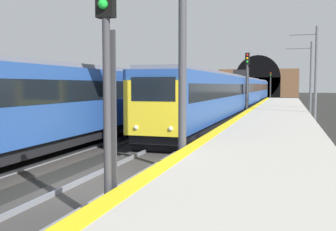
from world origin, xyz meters
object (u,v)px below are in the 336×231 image
railway_signal_near (107,75)px  catenary_mast_far (315,75)px  catenary_mast_near (310,79)px  railway_signal_far (270,83)px  train_main_approaching (241,92)px  train_adjacent_platform (149,96)px  overhead_signal_gantry (78,13)px  railway_signal_mid (247,80)px

railway_signal_near → catenary_mast_far: catenary_mast_far is taller
catenary_mast_near → railway_signal_far: bearing=6.8°
train_main_approaching → catenary_mast_far: (-15.47, -7.35, 1.59)m
catenary_mast_near → train_adjacent_platform: bearing=135.7°
railway_signal_far → catenary_mast_near: size_ratio=0.83×
train_main_approaching → train_adjacent_platform: 21.06m
train_main_approaching → overhead_signal_gantry: 34.63m
railway_signal_far → catenary_mast_far: 53.50m
train_adjacent_platform → railway_signal_far: railway_signal_far is taller
railway_signal_near → railway_signal_far: (77.98, 0.00, 0.20)m
train_main_approaching → railway_signal_near: size_ratio=11.46×
train_adjacent_platform → railway_signal_far: size_ratio=7.00×
railway_signal_mid → catenary_mast_near: 6.13m
train_main_approaching → railway_signal_far: size_ratio=10.75×
railway_signal_near → railway_signal_far: bearing=-180.0°
railway_signal_mid → catenary_mast_near: size_ratio=0.84×
railway_signal_near → catenary_mast_near: size_ratio=0.78×
railway_signal_near → catenary_mast_near: catenary_mast_near is taller
catenary_mast_near → catenary_mast_far: catenary_mast_far is taller
train_main_approaching → railway_signal_mid: (-11.35, -1.81, 1.29)m
railway_signal_mid → catenary_mast_far: (-4.12, -5.54, 0.30)m
train_adjacent_platform → catenary_mast_near: size_ratio=5.79×
train_main_approaching → catenary_mast_near: size_ratio=8.89×
catenary_mast_far → railway_signal_mid: bearing=53.4°
railway_signal_far → railway_signal_near: bearing=0.0°
train_main_approaching → catenary_mast_far: 17.20m
train_main_approaching → railway_signal_near: railway_signal_near is taller
train_main_approaching → railway_signal_far: 37.81m
railway_signal_mid → overhead_signal_gantry: bearing=-9.7°
train_adjacent_platform → railway_signal_mid: bearing=-33.2°
railway_signal_far → train_main_approaching: bearing=-2.7°
train_main_approaching → catenary_mast_near: catenary_mast_near is taller
catenary_mast_near → railway_signal_near: bearing=170.1°
overhead_signal_gantry → catenary_mast_near: 27.47m
train_main_approaching → catenary_mast_near: 11.46m
railway_signal_mid → overhead_signal_gantry: 23.48m
overhead_signal_gantry → catenary_mast_near: overhead_signal_gantry is taller
train_adjacent_platform → train_main_approaching: bearing=-11.6°
train_main_approaching → railway_signal_mid: 11.57m
railway_signal_near → railway_signal_mid: (28.88, 0.00, 0.26)m
train_main_approaching → overhead_signal_gantry: bearing=-2.9°
train_main_approaching → railway_signal_mid: bearing=9.8°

